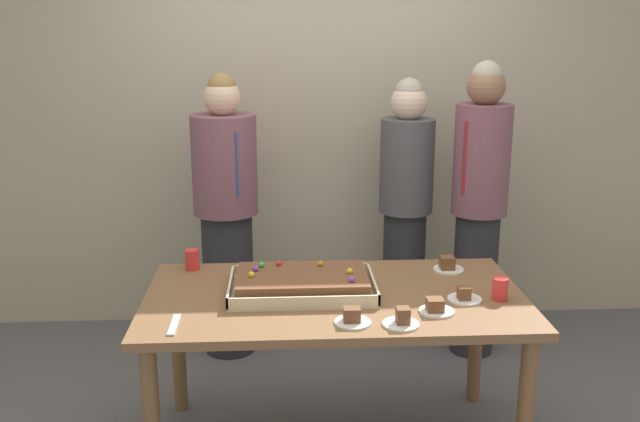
# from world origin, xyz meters

# --- Properties ---
(interior_back_panel) EXTENTS (8.00, 0.12, 3.00)m
(interior_back_panel) POSITION_xyz_m (0.00, 1.60, 1.50)
(interior_back_panel) COLOR #B2A893
(interior_back_panel) RESTS_ON ground_plane
(party_table) EXTENTS (1.70, 0.92, 0.77)m
(party_table) POSITION_xyz_m (0.00, 0.00, 0.68)
(party_table) COLOR brown
(party_table) RESTS_ON ground_plane
(sheet_cake) EXTENTS (0.66, 0.43, 0.11)m
(sheet_cake) POSITION_xyz_m (-0.15, 0.04, 0.81)
(sheet_cake) COLOR beige
(sheet_cake) RESTS_ON party_table
(plated_slice_near_left) EXTENTS (0.15, 0.15, 0.07)m
(plated_slice_near_left) POSITION_xyz_m (0.56, -0.10, 0.79)
(plated_slice_near_left) COLOR white
(plated_slice_near_left) RESTS_ON party_table
(plated_slice_near_right) EXTENTS (0.15, 0.15, 0.06)m
(plated_slice_near_right) POSITION_xyz_m (0.41, -0.23, 0.79)
(plated_slice_near_right) COLOR white
(plated_slice_near_right) RESTS_ON party_table
(plated_slice_far_left) EXTENTS (0.15, 0.15, 0.07)m
(plated_slice_far_left) POSITION_xyz_m (0.58, 0.29, 0.79)
(plated_slice_far_left) COLOR white
(plated_slice_far_left) RESTS_ON party_table
(plated_slice_far_right) EXTENTS (0.15, 0.15, 0.08)m
(plated_slice_far_right) POSITION_xyz_m (0.24, -0.35, 0.79)
(plated_slice_far_right) COLOR white
(plated_slice_far_right) RESTS_ON party_table
(plated_slice_center_front) EXTENTS (0.15, 0.15, 0.07)m
(plated_slice_center_front) POSITION_xyz_m (0.05, -0.32, 0.79)
(plated_slice_center_front) COLOR white
(plated_slice_center_front) RESTS_ON party_table
(drink_cup_nearest) EXTENTS (0.07, 0.07, 0.10)m
(drink_cup_nearest) POSITION_xyz_m (-0.68, 0.38, 0.82)
(drink_cup_nearest) COLOR red
(drink_cup_nearest) RESTS_ON party_table
(drink_cup_middle) EXTENTS (0.07, 0.07, 0.10)m
(drink_cup_middle) POSITION_xyz_m (0.72, -0.10, 0.82)
(drink_cup_middle) COLOR red
(drink_cup_middle) RESTS_ON party_table
(cake_server_utensil) EXTENTS (0.03, 0.20, 0.01)m
(cake_server_utensil) POSITION_xyz_m (-0.67, -0.30, 0.77)
(cake_server_utensil) COLOR silver
(cake_server_utensil) RESTS_ON party_table
(person_serving_front) EXTENTS (0.38, 0.38, 1.68)m
(person_serving_front) POSITION_xyz_m (-0.56, 1.05, 0.86)
(person_serving_front) COLOR #28282D
(person_serving_front) RESTS_ON ground_plane
(person_green_shirt_behind) EXTENTS (0.32, 0.32, 1.64)m
(person_green_shirt_behind) POSITION_xyz_m (0.52, 1.16, 0.86)
(person_green_shirt_behind) COLOR #28282D
(person_green_shirt_behind) RESTS_ON ground_plane
(person_striped_tie_right) EXTENTS (0.32, 0.32, 1.75)m
(person_striped_tie_right) POSITION_xyz_m (0.92, 0.96, 0.92)
(person_striped_tie_right) COLOR #28282D
(person_striped_tie_right) RESTS_ON ground_plane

